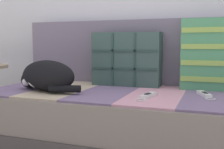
% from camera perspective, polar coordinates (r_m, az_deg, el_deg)
% --- Properties ---
extents(couch, '(1.80, 0.84, 0.40)m').
position_cam_1_polar(couch, '(1.67, 4.42, -10.15)').
color(couch, '#3D3838').
rests_on(couch, ground_plane).
extents(sofa_backrest, '(1.77, 0.14, 0.43)m').
position_cam_1_polar(sofa_backrest, '(1.95, 7.25, 4.57)').
color(sofa_backrest, slate).
rests_on(sofa_backrest, couch).
extents(throw_pillow_quilted, '(0.44, 0.14, 0.35)m').
position_cam_1_polar(throw_pillow_quilted, '(1.84, 2.99, 3.14)').
color(throw_pillow_quilted, '#38514C').
rests_on(throw_pillow_quilted, couch).
extents(throw_pillow_striped, '(0.47, 0.14, 0.42)m').
position_cam_1_polar(throw_pillow_striped, '(1.76, 21.58, 3.78)').
color(throw_pillow_striped, '#4C9366').
rests_on(throw_pillow_striped, couch).
extents(sleeping_cat, '(0.44, 0.27, 0.18)m').
position_cam_1_polar(sleeping_cat, '(1.67, -13.28, -0.37)').
color(sleeping_cat, black).
rests_on(sleeping_cat, couch).
extents(game_remote_near, '(0.08, 0.20, 0.02)m').
position_cam_1_polar(game_remote_near, '(1.44, 7.28, -4.31)').
color(game_remote_near, white).
rests_on(game_remote_near, couch).
extents(game_remote_far, '(0.11, 0.20, 0.02)m').
position_cam_1_polar(game_remote_far, '(1.54, 18.31, -3.89)').
color(game_remote_far, white).
rests_on(game_remote_far, couch).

